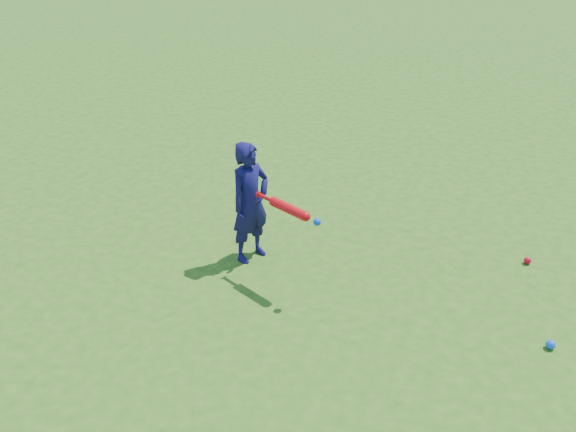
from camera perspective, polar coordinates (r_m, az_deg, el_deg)
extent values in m
plane|color=#2F5F16|center=(6.71, -3.62, -1.54)|extent=(80.00, 80.00, 0.00)
imported|color=#130F49|center=(6.02, -3.38, 1.20)|extent=(0.43, 0.51, 1.20)
sphere|color=red|center=(6.60, 20.51, -3.73)|extent=(0.07, 0.07, 0.07)
sphere|color=blue|center=(5.60, 22.31, -10.53)|extent=(0.08, 0.08, 0.08)
cylinder|color=red|center=(5.80, -2.63, 1.94)|extent=(0.04, 0.06, 0.06)
cylinder|color=red|center=(5.74, -1.98, 1.63)|extent=(0.19, 0.11, 0.03)
cylinder|color=red|center=(5.56, 0.06, 0.67)|extent=(0.40, 0.24, 0.09)
sphere|color=red|center=(5.44, 1.57, -0.04)|extent=(0.09, 0.09, 0.09)
sphere|color=blue|center=(5.36, 2.61, -0.54)|extent=(0.07, 0.07, 0.07)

